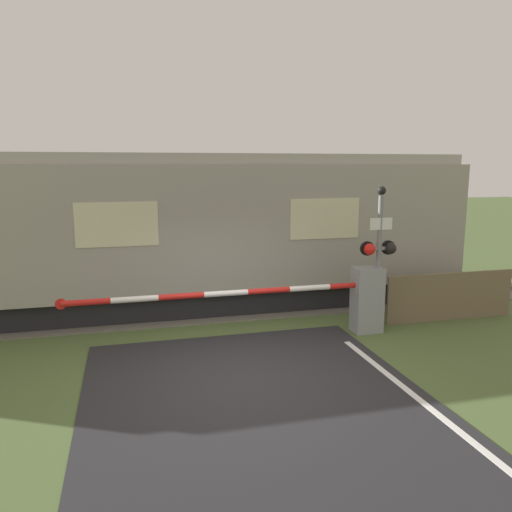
% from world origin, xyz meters
% --- Properties ---
extents(ground_plane, '(80.00, 80.00, 0.00)m').
position_xyz_m(ground_plane, '(0.00, 0.00, 0.00)').
color(ground_plane, '#4C6033').
extents(track_bed, '(36.00, 3.20, 0.13)m').
position_xyz_m(track_bed, '(0.00, 4.47, 0.02)').
color(track_bed, '#666056').
rests_on(track_bed, ground_plane).
extents(train, '(16.89, 2.91, 3.75)m').
position_xyz_m(train, '(-1.99, 4.47, 1.92)').
color(train, black).
rests_on(train, ground_plane).
extents(crossing_barrier, '(6.46, 0.44, 1.39)m').
position_xyz_m(crossing_barrier, '(2.54, 1.56, 0.75)').
color(crossing_barrier, gray).
rests_on(crossing_barrier, ground_plane).
extents(signal_post, '(0.79, 0.26, 3.07)m').
position_xyz_m(signal_post, '(3.27, 1.53, 1.74)').
color(signal_post, gray).
rests_on(signal_post, ground_plane).
extents(roadside_fence, '(3.18, 0.06, 1.10)m').
position_xyz_m(roadside_fence, '(5.27, 1.82, 0.55)').
color(roadside_fence, '#726047').
rests_on(roadside_fence, ground_plane).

